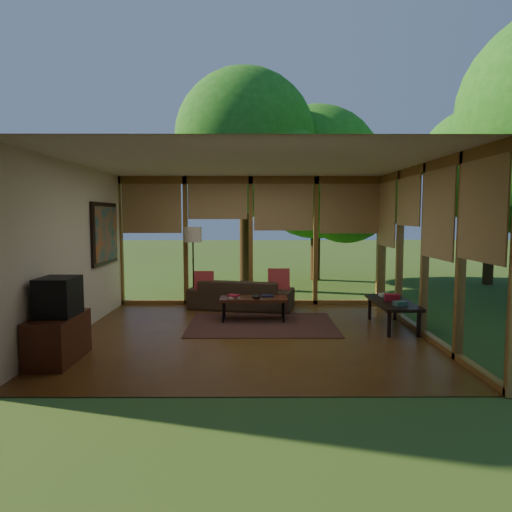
{
  "coord_description": "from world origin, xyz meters",
  "views": [
    {
      "loc": [
        0.07,
        -7.11,
        1.9
      ],
      "look_at": [
        0.1,
        0.7,
        1.19
      ],
      "focal_mm": 32.0,
      "sensor_mm": 36.0,
      "label": 1
    }
  ],
  "objects_px": {
    "media_cabinet": "(58,338)",
    "floor_lamp": "(193,239)",
    "sofa": "(241,294)",
    "coffee_table": "(253,299)",
    "television": "(58,297)",
    "side_console": "(393,304)"
  },
  "relations": [
    {
      "from": "media_cabinet",
      "to": "coffee_table",
      "type": "xyz_separation_m",
      "value": [
        2.53,
        2.24,
        0.09
      ]
    },
    {
      "from": "television",
      "to": "side_console",
      "type": "xyz_separation_m",
      "value": [
        4.85,
        1.75,
        -0.44
      ]
    },
    {
      "from": "television",
      "to": "floor_lamp",
      "type": "distance_m",
      "value": 3.71
    },
    {
      "from": "sofa",
      "to": "floor_lamp",
      "type": "distance_m",
      "value": 1.49
    },
    {
      "from": "floor_lamp",
      "to": "coffee_table",
      "type": "distance_m",
      "value": 2.0
    },
    {
      "from": "media_cabinet",
      "to": "floor_lamp",
      "type": "height_order",
      "value": "floor_lamp"
    },
    {
      "from": "sofa",
      "to": "coffee_table",
      "type": "relative_size",
      "value": 1.72
    },
    {
      "from": "media_cabinet",
      "to": "coffee_table",
      "type": "distance_m",
      "value": 3.38
    },
    {
      "from": "media_cabinet",
      "to": "television",
      "type": "distance_m",
      "value": 0.55
    },
    {
      "from": "sofa",
      "to": "floor_lamp",
      "type": "height_order",
      "value": "floor_lamp"
    },
    {
      "from": "media_cabinet",
      "to": "television",
      "type": "height_order",
      "value": "television"
    },
    {
      "from": "coffee_table",
      "to": "media_cabinet",
      "type": "bearing_deg",
      "value": -138.44
    },
    {
      "from": "television",
      "to": "side_console",
      "type": "distance_m",
      "value": 5.17
    },
    {
      "from": "television",
      "to": "floor_lamp",
      "type": "bearing_deg",
      "value": 69.63
    },
    {
      "from": "television",
      "to": "side_console",
      "type": "relative_size",
      "value": 0.39
    },
    {
      "from": "coffee_table",
      "to": "floor_lamp",
      "type": "bearing_deg",
      "value": 135.77
    },
    {
      "from": "television",
      "to": "side_console",
      "type": "height_order",
      "value": "television"
    },
    {
      "from": "media_cabinet",
      "to": "floor_lamp",
      "type": "bearing_deg",
      "value": 69.33
    },
    {
      "from": "floor_lamp",
      "to": "media_cabinet",
      "type": "bearing_deg",
      "value": -110.67
    },
    {
      "from": "sofa",
      "to": "coffee_table",
      "type": "xyz_separation_m",
      "value": [
        0.24,
        -1.07,
        0.09
      ]
    },
    {
      "from": "television",
      "to": "coffee_table",
      "type": "bearing_deg",
      "value": 41.79
    },
    {
      "from": "side_console",
      "to": "coffee_table",
      "type": "bearing_deg",
      "value": 168.01
    }
  ]
}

